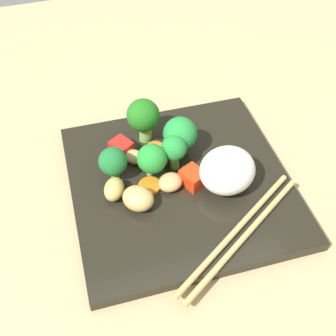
% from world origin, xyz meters
% --- Properties ---
extents(ground_plane, '(1.10, 1.10, 0.02)m').
position_xyz_m(ground_plane, '(0.00, 0.00, -0.01)').
color(ground_plane, tan).
extents(square_plate, '(0.27, 0.27, 0.01)m').
position_xyz_m(square_plate, '(0.00, 0.00, 0.01)').
color(square_plate, black).
rests_on(square_plate, ground_plane).
extents(rice_mound, '(0.09, 0.09, 0.05)m').
position_xyz_m(rice_mound, '(-0.05, 0.02, 0.04)').
color(rice_mound, silver).
rests_on(rice_mound, square_plate).
extents(broccoli_floret_0, '(0.04, 0.04, 0.05)m').
position_xyz_m(broccoli_floret_0, '(0.03, -0.02, 0.04)').
color(broccoli_floret_0, '#83C15B').
rests_on(broccoli_floret_0, square_plate).
extents(broccoli_floret_1, '(0.03, 0.03, 0.05)m').
position_xyz_m(broccoli_floret_1, '(-0.00, -0.03, 0.04)').
color(broccoli_floret_1, '#65AB44').
rests_on(broccoli_floret_1, square_plate).
extents(broccoli_floret_2, '(0.04, 0.04, 0.07)m').
position_xyz_m(broccoli_floret_2, '(0.02, -0.08, 0.05)').
color(broccoli_floret_2, '#72B056').
rests_on(broccoli_floret_2, square_plate).
extents(broccoli_floret_3, '(0.04, 0.04, 0.05)m').
position_xyz_m(broccoli_floret_3, '(0.08, -0.03, 0.04)').
color(broccoli_floret_3, '#61A854').
rests_on(broccoli_floret_3, square_plate).
extents(broccoli_floret_4, '(0.04, 0.04, 0.06)m').
position_xyz_m(broccoli_floret_4, '(-0.02, -0.05, 0.04)').
color(broccoli_floret_4, '#5A9546').
rests_on(broccoli_floret_4, square_plate).
extents(carrot_slice_0, '(0.03, 0.03, 0.00)m').
position_xyz_m(carrot_slice_0, '(0.02, -0.06, 0.02)').
color(carrot_slice_0, orange).
rests_on(carrot_slice_0, square_plate).
extents(carrot_slice_1, '(0.03, 0.03, 0.01)m').
position_xyz_m(carrot_slice_1, '(0.02, -0.04, 0.02)').
color(carrot_slice_1, orange).
rests_on(carrot_slice_1, square_plate).
extents(carrot_slice_2, '(0.03, 0.03, 0.00)m').
position_xyz_m(carrot_slice_2, '(0.04, 0.00, 0.02)').
color(carrot_slice_2, orange).
rests_on(carrot_slice_2, square_plate).
extents(pepper_chunk_0, '(0.03, 0.03, 0.02)m').
position_xyz_m(pepper_chunk_0, '(-0.01, 0.01, 0.02)').
color(pepper_chunk_0, red).
rests_on(pepper_chunk_0, square_plate).
extents(pepper_chunk_1, '(0.03, 0.03, 0.02)m').
position_xyz_m(pepper_chunk_1, '(0.06, -0.06, 0.02)').
color(pepper_chunk_1, red).
rests_on(pepper_chunk_1, square_plate).
extents(chicken_piece_0, '(0.04, 0.04, 0.02)m').
position_xyz_m(chicken_piece_0, '(0.01, 0.01, 0.02)').
color(chicken_piece_0, tan).
rests_on(chicken_piece_0, square_plate).
extents(chicken_piece_1, '(0.04, 0.04, 0.02)m').
position_xyz_m(chicken_piece_1, '(0.08, -0.00, 0.03)').
color(chicken_piece_1, tan).
rests_on(chicken_piece_1, square_plate).
extents(chicken_piece_2, '(0.05, 0.05, 0.03)m').
position_xyz_m(chicken_piece_2, '(0.06, 0.02, 0.03)').
color(chicken_piece_2, tan).
rests_on(chicken_piece_2, square_plate).
extents(chicken_piece_3, '(0.03, 0.03, 0.02)m').
position_xyz_m(chicken_piece_3, '(0.05, -0.05, 0.02)').
color(chicken_piece_3, tan).
rests_on(chicken_piece_3, square_plate).
extents(chopstick_pair, '(0.19, 0.13, 0.01)m').
position_xyz_m(chopstick_pair, '(-0.04, 0.10, 0.02)').
color(chopstick_pair, tan).
rests_on(chopstick_pair, square_plate).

